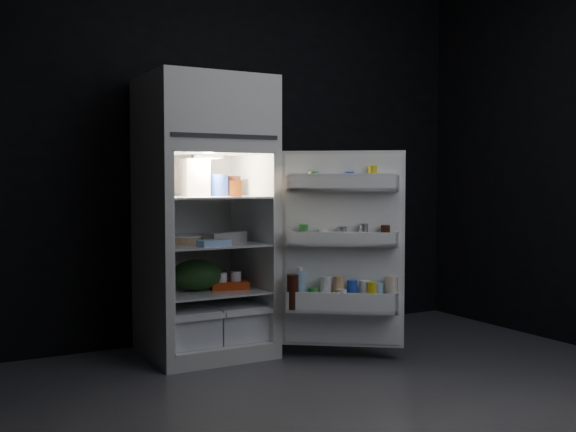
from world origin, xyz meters
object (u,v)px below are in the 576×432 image
egg_carton (225,238)px  refrigerator (203,207)px  fridge_door (342,253)px  milk_jug (195,177)px  yogurt_tray (230,285)px

egg_carton → refrigerator: bearing=111.3°
refrigerator → fridge_door: bearing=-41.3°
milk_jug → egg_carton: size_ratio=0.83×
egg_carton → fridge_door: bearing=-60.0°
fridge_door → egg_carton: (-0.58, 0.48, 0.08)m
refrigerator → fridge_door: size_ratio=1.46×
milk_jug → yogurt_tray: size_ratio=1.00×
fridge_door → yogurt_tray: bearing=138.2°
milk_jug → egg_carton: 0.43m
refrigerator → milk_jug: (-0.05, 0.02, 0.19)m
fridge_door → yogurt_tray: 0.76m
fridge_door → milk_jug: fridge_door is taller
refrigerator → yogurt_tray: refrigerator is taller
milk_jug → egg_carton: (0.15, -0.13, -0.38)m
refrigerator → yogurt_tray: (0.14, -0.11, -0.50)m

